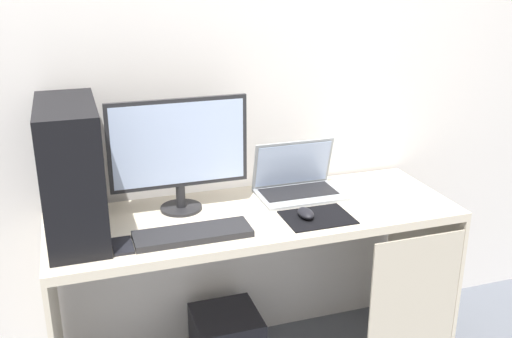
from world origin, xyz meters
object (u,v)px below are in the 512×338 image
(cell_phone, at_px, (123,246))
(monitor, at_px, (179,150))
(laptop, at_px, (297,184))
(keyboard, at_px, (193,234))
(pc_tower, at_px, (72,171))
(mouse_left, at_px, (306,213))

(cell_phone, bearing_deg, monitor, 44.03)
(monitor, bearing_deg, laptop, 2.28)
(laptop, bearing_deg, keyboard, -152.31)
(laptop, bearing_deg, pc_tower, -172.82)
(laptop, height_order, cell_phone, laptop)
(keyboard, height_order, mouse_left, mouse_left)
(pc_tower, relative_size, mouse_left, 5.04)
(monitor, xyz_separation_m, keyboard, (-0.01, -0.25, -0.24))
(monitor, height_order, laptop, monitor)
(pc_tower, bearing_deg, cell_phone, -48.06)
(laptop, distance_m, keyboard, 0.58)
(keyboard, xyz_separation_m, cell_phone, (-0.25, -0.00, -0.01))
(monitor, distance_m, laptop, 0.54)
(laptop, relative_size, cell_phone, 2.70)
(keyboard, relative_size, cell_phone, 3.23)
(monitor, distance_m, cell_phone, 0.43)
(monitor, relative_size, cell_phone, 4.14)
(laptop, height_order, mouse_left, laptop)
(pc_tower, relative_size, monitor, 0.90)
(monitor, height_order, cell_phone, monitor)
(monitor, bearing_deg, pc_tower, -166.78)
(laptop, xyz_separation_m, cell_phone, (-0.76, -0.27, -0.04))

